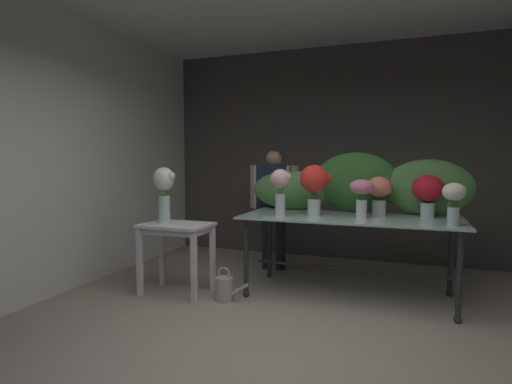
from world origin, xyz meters
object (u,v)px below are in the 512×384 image
object	(u,v)px
florist	(274,196)
vase_scarlet_lilies	(314,183)
display_table_glass	(349,227)
vase_ivory_peonies	(454,199)
vase_crimson_anemones	(428,191)
side_table_white	(176,234)
vase_blush_dahlias	(280,186)
vase_rosy_carnations	(362,192)
vase_coral_roses	(380,192)
vase_white_roses_tall	(164,189)
watering_can	(224,288)

from	to	relation	value
florist	vase_scarlet_lilies	bearing A→B (deg)	-49.03
display_table_glass	florist	world-z (taller)	florist
vase_ivory_peonies	vase_crimson_anemones	bearing A→B (deg)	113.77
side_table_white	vase_blush_dahlias	distance (m)	1.20
vase_rosy_carnations	side_table_white	bearing A→B (deg)	-166.33
vase_coral_roses	side_table_white	bearing A→B (deg)	-161.05
side_table_white	vase_coral_roses	xyz separation A→B (m)	(1.99, 0.68, 0.45)
display_table_glass	vase_rosy_carnations	world-z (taller)	vase_rosy_carnations
vase_blush_dahlias	vase_crimson_anemones	size ratio (longest dim) A/B	1.13
display_table_glass	vase_ivory_peonies	size ratio (longest dim) A/B	5.77
display_table_glass	side_table_white	distance (m)	1.79
vase_scarlet_lilies	vase_crimson_anemones	distance (m)	1.12
display_table_glass	vase_coral_roses	xyz separation A→B (m)	(0.28, 0.15, 0.36)
vase_crimson_anemones	vase_white_roses_tall	size ratio (longest dim) A/B	0.72
florist	vase_crimson_anemones	world-z (taller)	florist
vase_white_roses_tall	watering_can	bearing A→B (deg)	-2.81
vase_scarlet_lilies	watering_can	xyz separation A→B (m)	(-0.79, -0.50, -1.05)
florist	vase_coral_roses	world-z (taller)	florist
vase_ivory_peonies	vase_blush_dahlias	bearing A→B (deg)	178.41
florist	vase_blush_dahlias	bearing A→B (deg)	-68.43
display_table_glass	florist	distance (m)	1.31
side_table_white	vase_crimson_anemones	size ratio (longest dim) A/B	1.75
florist	watering_can	world-z (taller)	florist
vase_rosy_carnations	vase_coral_roses	world-z (taller)	vase_coral_roses
vase_white_roses_tall	vase_coral_roses	bearing A→B (deg)	17.74
florist	vase_scarlet_lilies	size ratio (longest dim) A/B	2.93
vase_scarlet_lilies	watering_can	world-z (taller)	vase_scarlet_lilies
display_table_glass	florist	xyz separation A→B (m)	(-1.05, 0.74, 0.23)
vase_crimson_anemones	watering_can	world-z (taller)	vase_crimson_anemones
vase_ivory_peonies	watering_can	world-z (taller)	vase_ivory_peonies
display_table_glass	side_table_white	xyz separation A→B (m)	(-1.71, -0.53, -0.09)
vase_crimson_anemones	vase_coral_roses	xyz separation A→B (m)	(-0.46, -0.02, -0.02)
vase_blush_dahlias	vase_ivory_peonies	xyz separation A→B (m)	(1.60, -0.04, -0.07)
vase_coral_roses	vase_blush_dahlias	bearing A→B (deg)	-158.49
vase_crimson_anemones	watering_can	size ratio (longest dim) A/B	1.21
vase_coral_roses	vase_white_roses_tall	xyz separation A→B (m)	(-2.13, -0.68, 0.03)
vase_ivory_peonies	watering_can	bearing A→B (deg)	-171.83
display_table_glass	side_table_white	size ratio (longest dim) A/B	2.91
florist	vase_rosy_carnations	bearing A→B (deg)	-35.13
side_table_white	vase_white_roses_tall	distance (m)	0.50
vase_rosy_carnations	florist	bearing A→B (deg)	144.87
florist	vase_coral_roses	size ratio (longest dim) A/B	3.79
vase_rosy_carnations	vase_white_roses_tall	size ratio (longest dim) A/B	0.65
vase_white_roses_tall	display_table_glass	bearing A→B (deg)	16.04
side_table_white	vase_ivory_peonies	xyz separation A→B (m)	(2.64, 0.26, 0.44)
display_table_glass	vase_coral_roses	bearing A→B (deg)	28.13
vase_rosy_carnations	vase_coral_roses	size ratio (longest dim) A/B	0.95
display_table_glass	vase_crimson_anemones	size ratio (longest dim) A/B	5.09
display_table_glass	side_table_white	bearing A→B (deg)	-162.66
vase_crimson_anemones	watering_can	bearing A→B (deg)	-158.66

